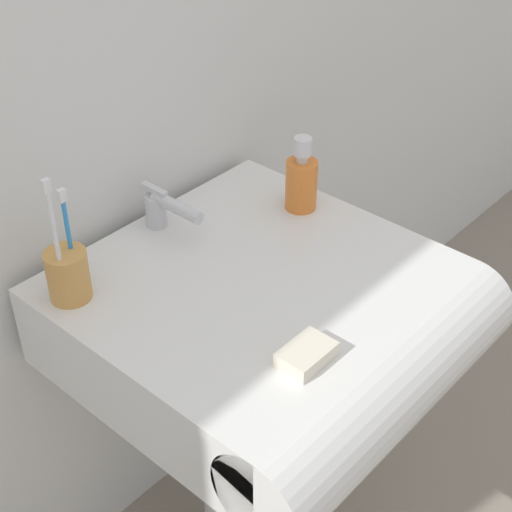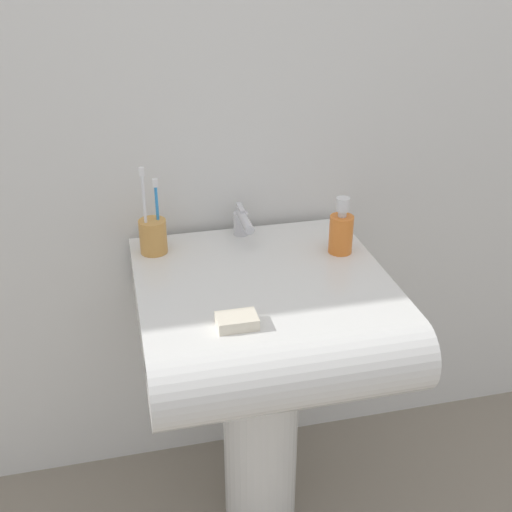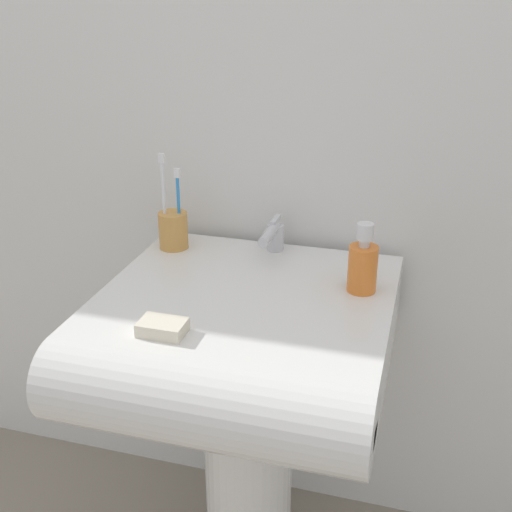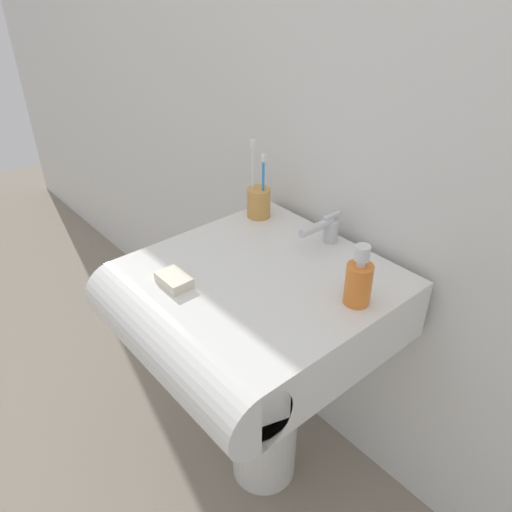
{
  "view_description": "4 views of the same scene",
  "coord_description": "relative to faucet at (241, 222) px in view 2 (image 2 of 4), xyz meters",
  "views": [
    {
      "loc": [
        -0.74,
        -0.67,
        1.49
      ],
      "look_at": [
        0.0,
        -0.01,
        0.77
      ],
      "focal_mm": 55.0,
      "sensor_mm": 36.0,
      "label": 1
    },
    {
      "loc": [
        -0.3,
        -1.22,
        1.43
      ],
      "look_at": [
        -0.01,
        0.02,
        0.77
      ],
      "focal_mm": 45.0,
      "sensor_mm": 36.0,
      "label": 2
    },
    {
      "loc": [
        0.32,
        -1.06,
        1.3
      ],
      "look_at": [
        0.02,
        -0.01,
        0.82
      ],
      "focal_mm": 45.0,
      "sensor_mm": 36.0,
      "label": 3
    },
    {
      "loc": [
        0.72,
        -0.64,
        1.38
      ],
      "look_at": [
        -0.01,
        -0.03,
        0.78
      ],
      "focal_mm": 35.0,
      "sensor_mm": 36.0,
      "label": 4
    }
  ],
  "objects": [
    {
      "name": "bar_soap",
      "position": [
        -0.09,
        -0.39,
        -0.03
      ],
      "size": [
        0.08,
        0.05,
        0.02
      ],
      "primitive_type": "cube",
      "color": "silver",
      "rests_on": "sink_basin"
    },
    {
      "name": "faucet",
      "position": [
        0.0,
        0.0,
        0.0
      ],
      "size": [
        0.04,
        0.14,
        0.08
      ],
      "color": "silver",
      "rests_on": "sink_basin"
    },
    {
      "name": "sink_pedestal",
      "position": [
        0.0,
        -0.2,
        -0.49
      ],
      "size": [
        0.19,
        0.19,
        0.58
      ],
      "primitive_type": "cylinder",
      "color": "white",
      "rests_on": "ground"
    },
    {
      "name": "ground_plane",
      "position": [
        0.0,
        -0.2,
        -0.78
      ],
      "size": [
        6.0,
        6.0,
        0.0
      ],
      "primitive_type": "plane",
      "color": "gray",
      "rests_on": "ground"
    },
    {
      "name": "wall_back",
      "position": [
        0.0,
        0.1,
        0.42
      ],
      "size": [
        5.0,
        0.05,
        2.4
      ],
      "primitive_type": "cube",
      "color": "silver",
      "rests_on": "ground"
    },
    {
      "name": "toothbrush_cup",
      "position": [
        -0.22,
        -0.03,
        0.0
      ],
      "size": [
        0.06,
        0.06,
        0.22
      ],
      "color": "#D19347",
      "rests_on": "sink_basin"
    },
    {
      "name": "sink_basin",
      "position": [
        0.0,
        -0.26,
        -0.12
      ],
      "size": [
        0.56,
        0.59,
        0.15
      ],
      "color": "white",
      "rests_on": "sink_pedestal"
    },
    {
      "name": "soap_bottle",
      "position": [
        0.21,
        -0.13,
        0.01
      ],
      "size": [
        0.06,
        0.06,
        0.14
      ],
      "color": "orange",
      "rests_on": "sink_basin"
    }
  ]
}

